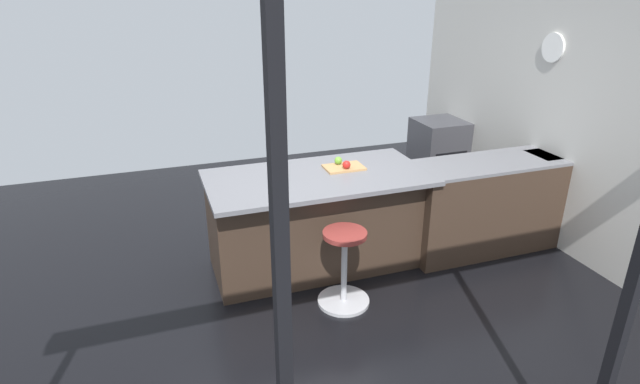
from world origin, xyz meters
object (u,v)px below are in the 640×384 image
apple_green (338,160)px  water_bottle (281,165)px  cutting_board (344,167)px  apple_red (346,165)px  stool_by_window (344,270)px  kitchen_island (317,220)px  oven_range (438,154)px

apple_green → water_bottle: size_ratio=0.23×
apple_green → cutting_board: bearing=110.7°
cutting_board → apple_red: size_ratio=4.82×
apple_green → water_bottle: bearing=13.2°
stool_by_window → cutting_board: bearing=-110.7°
apple_red → water_bottle: size_ratio=0.24×
stool_by_window → apple_red: apple_red is taller
apple_red → water_bottle: (0.62, 0.00, 0.07)m
stool_by_window → cutting_board: 1.00m
apple_red → cutting_board: bearing=-90.6°
kitchen_island → stool_by_window: bearing=90.7°
oven_range → apple_green: bearing=33.8°
water_bottle → apple_green: bearing=-166.8°
kitchen_island → water_bottle: bearing=2.4°
kitchen_island → oven_range: bearing=-147.1°
kitchen_island → apple_green: size_ratio=27.67×
kitchen_island → apple_green: apple_green is taller
cutting_board → apple_red: apple_red is taller
oven_range → kitchen_island: (2.14, 1.38, 0.02)m
oven_range → stool_by_window: bearing=44.1°
kitchen_island → stool_by_window: 0.70m
oven_range → apple_green: apple_green is taller
apple_green → oven_range: bearing=-146.2°
kitchen_island → water_bottle: 0.67m
oven_range → water_bottle: size_ratio=2.85×
oven_range → apple_red: size_ratio=11.92×
kitchen_island → apple_red: size_ratio=26.55×
stool_by_window → apple_green: bearing=-107.2°
oven_range → apple_red: (1.85, 1.39, 0.54)m
apple_red → water_bottle: water_bottle is taller
apple_red → oven_range: bearing=-143.0°
oven_range → kitchen_island: 2.55m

